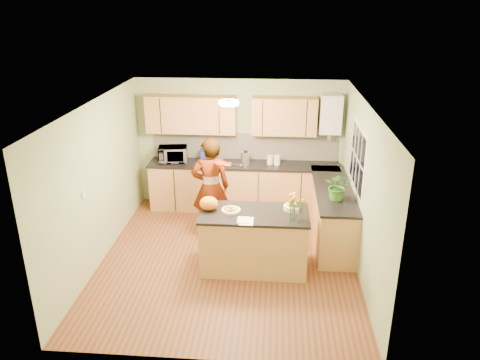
{
  "coord_description": "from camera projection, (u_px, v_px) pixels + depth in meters",
  "views": [
    {
      "loc": [
        0.7,
        -6.48,
        3.91
      ],
      "look_at": [
        0.15,
        0.5,
        1.17
      ],
      "focal_mm": 35.0,
      "sensor_mm": 36.0,
      "label": 1
    }
  ],
  "objects": [
    {
      "name": "violinist",
      "position": [
        211.0,
        188.0,
        7.95
      ],
      "size": [
        0.72,
        0.55,
        1.77
      ],
      "primitive_type": "imported",
      "rotation": [
        0.0,
        0.0,
        3.35
      ],
      "color": "tan",
      "rests_on": "floor"
    },
    {
      "name": "wall_right",
      "position": [
        362.0,
        191.0,
        6.89
      ],
      "size": [
        0.02,
        4.5,
        2.5
      ],
      "primitive_type": "cube",
      "color": "#91A878",
      "rests_on": "floor"
    },
    {
      "name": "right_counter",
      "position": [
        332.0,
        213.0,
        7.98
      ],
      "size": [
        0.62,
        2.24,
        0.94
      ],
      "color": "tan",
      "rests_on": "floor"
    },
    {
      "name": "ceiling",
      "position": [
        227.0,
        105.0,
        6.58
      ],
      "size": [
        4.0,
        4.5,
        0.02
      ],
      "primitive_type": "cube",
      "color": "white",
      "rests_on": "wall_back"
    },
    {
      "name": "wall_left",
      "position": [
        98.0,
        183.0,
        7.18
      ],
      "size": [
        0.02,
        4.5,
        2.5
      ],
      "primitive_type": "cube",
      "color": "#91A878",
      "rests_on": "floor"
    },
    {
      "name": "wall_back",
      "position": [
        240.0,
        143.0,
        9.12
      ],
      "size": [
        4.0,
        0.02,
        2.5
      ],
      "primitive_type": "cube",
      "color": "#91A878",
      "rests_on": "floor"
    },
    {
      "name": "potted_plant",
      "position": [
        339.0,
        186.0,
        7.26
      ],
      "size": [
        0.47,
        0.43,
        0.46
      ],
      "primitive_type": "imported",
      "rotation": [
        0.0,
        0.0,
        -0.17
      ],
      "color": "#346C24",
      "rests_on": "right_counter"
    },
    {
      "name": "flower_vase",
      "position": [
        296.0,
        200.0,
        6.61
      ],
      "size": [
        0.25,
        0.25,
        0.46
      ],
      "rotation": [
        0.0,
        0.0,
        -0.33
      ],
      "color": "silver",
      "rests_on": "peninsula_island"
    },
    {
      "name": "window_right",
      "position": [
        357.0,
        158.0,
        7.34
      ],
      "size": [
        0.01,
        1.3,
        1.05
      ],
      "color": "white",
      "rests_on": "wall_right"
    },
    {
      "name": "fruit_dish",
      "position": [
        231.0,
        209.0,
        6.95
      ],
      "size": [
        0.28,
        0.28,
        0.1
      ],
      "color": "#F1E4C1",
      "rests_on": "peninsula_island"
    },
    {
      "name": "splashback",
      "position": [
        245.0,
        146.0,
        9.12
      ],
      "size": [
        3.6,
        0.02,
        0.52
      ],
      "primitive_type": "cube",
      "color": "beige",
      "rests_on": "back_counter"
    },
    {
      "name": "jar_cream",
      "position": [
        270.0,
        160.0,
        8.89
      ],
      "size": [
        0.12,
        0.12,
        0.17
      ],
      "primitive_type": "cylinder",
      "rotation": [
        0.0,
        0.0,
        0.08
      ],
      "color": "#F1E4C1",
      "rests_on": "back_counter"
    },
    {
      "name": "orange_bowl",
      "position": [
        292.0,
        206.0,
        7.01
      ],
      "size": [
        0.24,
        0.24,
        0.14
      ],
      "color": "#F1E4C1",
      "rests_on": "peninsula_island"
    },
    {
      "name": "kettle",
      "position": [
        246.0,
        158.0,
        8.87
      ],
      "size": [
        0.17,
        0.17,
        0.32
      ],
      "rotation": [
        0.0,
        0.0,
        -0.29
      ],
      "color": "silver",
      "rests_on": "back_counter"
    },
    {
      "name": "violin",
      "position": [
        220.0,
        163.0,
        7.54
      ],
      "size": [
        0.62,
        0.54,
        0.16
      ],
      "primitive_type": null,
      "rotation": [
        0.17,
        0.0,
        -0.61
      ],
      "color": "#570905",
      "rests_on": "violinist"
    },
    {
      "name": "jar_white",
      "position": [
        277.0,
        160.0,
        8.86
      ],
      "size": [
        0.15,
        0.15,
        0.19
      ],
      "primitive_type": "cylinder",
      "rotation": [
        0.0,
        0.0,
        0.27
      ],
      "color": "white",
      "rests_on": "back_counter"
    },
    {
      "name": "wall_front",
      "position": [
        205.0,
        266.0,
        4.95
      ],
      "size": [
        4.0,
        0.02,
        2.5
      ],
      "primitive_type": "cube",
      "color": "#91A878",
      "rests_on": "floor"
    },
    {
      "name": "papers",
      "position": [
        246.0,
        221.0,
        6.66
      ],
      "size": [
        0.2,
        0.27,
        0.01
      ],
      "primitive_type": "cube",
      "color": "white",
      "rests_on": "peninsula_island"
    },
    {
      "name": "orange_bag",
      "position": [
        209.0,
        203.0,
        6.99
      ],
      "size": [
        0.33,
        0.3,
        0.21
      ],
      "primitive_type": "ellipsoid",
      "rotation": [
        0.0,
        0.0,
        -0.29
      ],
      "color": "orange",
      "rests_on": "peninsula_island"
    },
    {
      "name": "peninsula_island",
      "position": [
        254.0,
        240.0,
        7.1
      ],
      "size": [
        1.62,
        0.83,
        0.93
      ],
      "color": "tan",
      "rests_on": "floor"
    },
    {
      "name": "microwave",
      "position": [
        173.0,
        154.0,
        9.01
      ],
      "size": [
        0.58,
        0.44,
        0.3
      ],
      "primitive_type": "imported",
      "rotation": [
        0.0,
        0.0,
        0.15
      ],
      "color": "white",
      "rests_on": "back_counter"
    },
    {
      "name": "light_switch",
      "position": [
        84.0,
        195.0,
        6.61
      ],
      "size": [
        0.02,
        0.09,
        0.09
      ],
      "primitive_type": "cube",
      "color": "white",
      "rests_on": "wall_left"
    },
    {
      "name": "upper_cabinets",
      "position": [
        229.0,
        115.0,
        8.76
      ],
      "size": [
        3.2,
        0.34,
        0.7
      ],
      "color": "tan",
      "rests_on": "wall_back"
    },
    {
      "name": "ceiling_lamp",
      "position": [
        229.0,
        103.0,
        6.87
      ],
      "size": [
        0.3,
        0.3,
        0.07
      ],
      "color": "#FFEABF",
      "rests_on": "ceiling"
    },
    {
      "name": "boiler",
      "position": [
        331.0,
        114.0,
        8.62
      ],
      "size": [
        0.4,
        0.3,
        0.86
      ],
      "color": "white",
      "rests_on": "wall_back"
    },
    {
      "name": "blue_box",
      "position": [
        209.0,
        156.0,
        8.99
      ],
      "size": [
        0.35,
        0.28,
        0.26
      ],
      "primitive_type": "cube",
      "rotation": [
        0.0,
        0.0,
        0.17
      ],
      "color": "navy",
      "rests_on": "back_counter"
    },
    {
      "name": "floor",
      "position": [
        228.0,
        259.0,
        7.49
      ],
      "size": [
        4.5,
        4.5,
        0.0
      ],
      "primitive_type": "plane",
      "color": "brown",
      "rests_on": "ground"
    },
    {
      "name": "back_counter",
      "position": [
        243.0,
        186.0,
        9.12
      ],
      "size": [
        3.64,
        0.62,
        0.94
      ],
      "color": "tan",
      "rests_on": "floor"
    }
  ]
}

